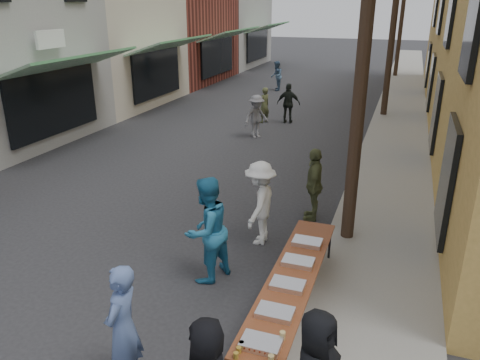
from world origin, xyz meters
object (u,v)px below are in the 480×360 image
Objects in this scene: utility_pole_mid at (395,7)px; serving_table at (292,279)px; utility_pole_far at (403,5)px; utility_pole_near at (367,15)px; catering_tray_sausage at (261,343)px; guest_front_c at (207,230)px.

utility_pole_mid reaches higher than serving_table.
utility_pole_mid is 1.00× the size of utility_pole_far.
utility_pole_near is at bearing -90.00° from utility_pole_mid.
catering_tray_sausage is 0.26× the size of guest_front_c.
utility_pole_mid is 14.91m from guest_front_c.
catering_tray_sausage is 2.83m from guest_front_c.
utility_pole_far is (0.00, 24.00, 0.00)m from utility_pole_near.
utility_pole_near reaches higher than serving_table.
utility_pole_far reaches higher than catering_tray_sausage.
utility_pole_near reaches higher than catering_tray_sausage.
utility_pole_mid is 15.41m from serving_table.
utility_pole_far is at bearing 88.94° from serving_table.
utility_pole_near is 4.61× the size of guest_front_c.
utility_pole_mid is 2.25× the size of serving_table.
utility_pole_near is 4.81m from serving_table.
serving_table is (-0.50, -26.92, -3.79)m from utility_pole_far.
catering_tray_sausage is at bearing 58.06° from guest_front_c.
utility_pole_far reaches higher than guest_front_c.
utility_pole_near and utility_pole_far have the same top height.
utility_pole_near is 4.76m from guest_front_c.
guest_front_c is (-1.70, 2.25, 0.19)m from catering_tray_sausage.
utility_pole_near is 12.00m from utility_pole_mid.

